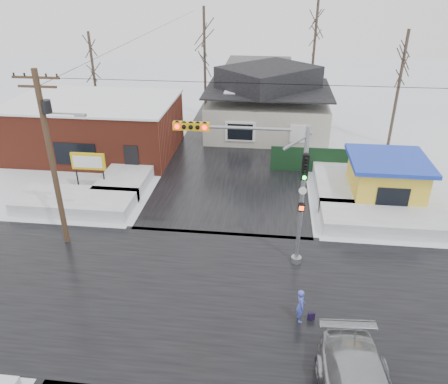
# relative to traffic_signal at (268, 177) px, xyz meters

# --- Properties ---
(ground) EXTENTS (120.00, 120.00, 0.00)m
(ground) POSITION_rel_traffic_signal_xyz_m (-2.43, -2.97, -4.54)
(ground) COLOR white
(ground) RESTS_ON ground
(road_ns) EXTENTS (10.00, 120.00, 0.02)m
(road_ns) POSITION_rel_traffic_signal_xyz_m (-2.43, -2.97, -4.53)
(road_ns) COLOR black
(road_ns) RESTS_ON ground
(road_ew) EXTENTS (120.00, 10.00, 0.02)m
(road_ew) POSITION_rel_traffic_signal_xyz_m (-2.43, -2.97, -4.53)
(road_ew) COLOR black
(road_ew) RESTS_ON ground
(snowbank_nw) EXTENTS (7.00, 3.00, 0.80)m
(snowbank_nw) POSITION_rel_traffic_signal_xyz_m (-11.43, 4.03, -4.14)
(snowbank_nw) COLOR white
(snowbank_nw) RESTS_ON ground
(snowbank_ne) EXTENTS (7.00, 3.00, 0.80)m
(snowbank_ne) POSITION_rel_traffic_signal_xyz_m (6.57, 4.03, -4.14)
(snowbank_ne) COLOR white
(snowbank_ne) RESTS_ON ground
(snowbank_nside_w) EXTENTS (3.00, 8.00, 0.80)m
(snowbank_nside_w) POSITION_rel_traffic_signal_xyz_m (-9.43, 9.03, -4.14)
(snowbank_nside_w) COLOR white
(snowbank_nside_w) RESTS_ON ground
(snowbank_nside_e) EXTENTS (3.00, 8.00, 0.80)m
(snowbank_nside_e) POSITION_rel_traffic_signal_xyz_m (4.57, 9.03, -4.14)
(snowbank_nside_e) COLOR white
(snowbank_nside_e) RESTS_ON ground
(traffic_signal) EXTENTS (6.05, 0.68, 7.00)m
(traffic_signal) POSITION_rel_traffic_signal_xyz_m (0.00, 0.00, 0.00)
(traffic_signal) COLOR gray
(traffic_signal) RESTS_ON ground
(utility_pole) EXTENTS (3.15, 0.44, 9.00)m
(utility_pole) POSITION_rel_traffic_signal_xyz_m (-10.36, 0.53, 0.57)
(utility_pole) COLOR #382619
(utility_pole) RESTS_ON ground
(brick_building) EXTENTS (12.20, 8.20, 4.12)m
(brick_building) POSITION_rel_traffic_signal_xyz_m (-13.43, 13.03, -2.46)
(brick_building) COLOR maroon
(brick_building) RESTS_ON ground
(marquee_sign) EXTENTS (2.20, 0.21, 2.55)m
(marquee_sign) POSITION_rel_traffic_signal_xyz_m (-11.43, 6.53, -2.62)
(marquee_sign) COLOR black
(marquee_sign) RESTS_ON ground
(house) EXTENTS (10.40, 8.40, 5.76)m
(house) POSITION_rel_traffic_signal_xyz_m (-0.43, 19.03, -1.92)
(house) COLOR beige
(house) RESTS_ON ground
(kiosk) EXTENTS (4.60, 4.60, 2.88)m
(kiosk) POSITION_rel_traffic_signal_xyz_m (7.07, 7.03, -3.08)
(kiosk) COLOR yellow
(kiosk) RESTS_ON ground
(fence) EXTENTS (8.00, 0.12, 1.80)m
(fence) POSITION_rel_traffic_signal_xyz_m (4.07, 11.03, -3.64)
(fence) COLOR black
(fence) RESTS_ON ground
(tree_far_left) EXTENTS (3.00, 3.00, 10.00)m
(tree_far_left) POSITION_rel_traffic_signal_xyz_m (-6.43, 23.03, 3.41)
(tree_far_left) COLOR #332821
(tree_far_left) RESTS_ON ground
(tree_far_mid) EXTENTS (3.00, 3.00, 12.00)m
(tree_far_mid) POSITION_rel_traffic_signal_xyz_m (3.57, 25.03, 5.00)
(tree_far_mid) COLOR #332821
(tree_far_mid) RESTS_ON ground
(tree_far_right) EXTENTS (3.00, 3.00, 9.00)m
(tree_far_right) POSITION_rel_traffic_signal_xyz_m (9.57, 17.03, 2.62)
(tree_far_right) COLOR #332821
(tree_far_right) RESTS_ON ground
(tree_far_west) EXTENTS (3.00, 3.00, 8.00)m
(tree_far_west) POSITION_rel_traffic_signal_xyz_m (-16.43, 21.03, 1.82)
(tree_far_west) COLOR #332821
(tree_far_west) RESTS_ON ground
(pedestrian) EXTENTS (0.44, 0.60, 1.52)m
(pedestrian) POSITION_rel_traffic_signal_xyz_m (1.57, -4.00, -3.78)
(pedestrian) COLOR #4654C5
(pedestrian) RESTS_ON ground
(shopping_bag) EXTENTS (0.30, 0.20, 0.35)m
(shopping_bag) POSITION_rel_traffic_signal_xyz_m (2.05, -3.92, -4.36)
(shopping_bag) COLOR black
(shopping_bag) RESTS_ON ground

